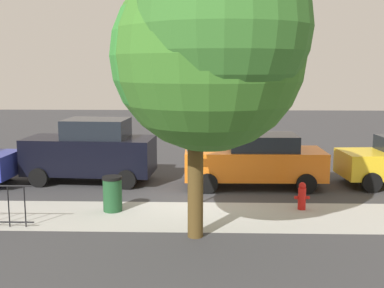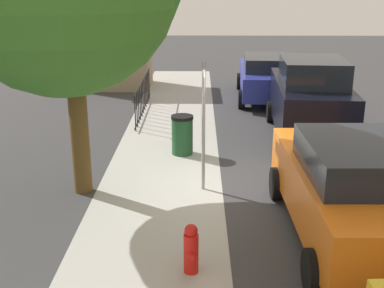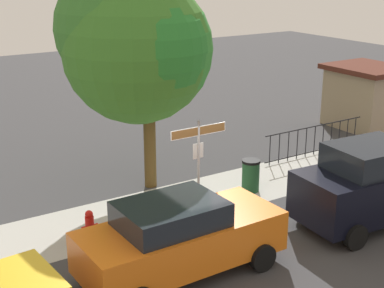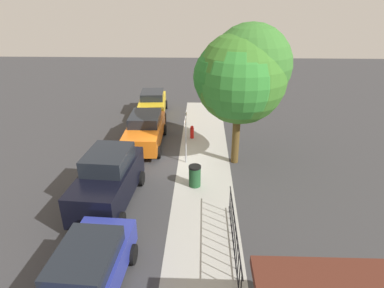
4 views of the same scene
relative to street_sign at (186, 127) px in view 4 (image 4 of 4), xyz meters
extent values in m
plane|color=#38383A|center=(-0.04, -0.40, -1.91)|extent=(60.00, 60.00, 0.00)
cube|color=#A7A6A0|center=(1.96, 0.90, -1.91)|extent=(24.00, 2.60, 0.00)
cylinder|color=#9EA0A5|center=(0.00, 0.00, -0.58)|extent=(0.07, 0.07, 2.65)
cube|color=brown|center=(0.00, 0.00, 0.46)|extent=(1.66, 0.02, 0.22)
cube|color=white|center=(0.00, 0.00, 0.46)|extent=(1.69, 0.02, 0.25)
cube|color=silver|center=(0.00, 0.02, -0.09)|extent=(0.32, 0.02, 0.42)
cylinder|color=brown|center=(-0.14, 2.45, -0.36)|extent=(0.36, 0.36, 3.10)
sphere|color=#287A2C|center=(-0.33, 1.99, 2.37)|extent=(3.30, 3.30, 3.30)
sphere|color=#3A7728|center=(-0.43, 2.54, 2.30)|extent=(4.27, 4.27, 4.27)
sphere|color=#37752C|center=(-0.69, 2.99, 2.87)|extent=(3.80, 3.80, 3.80)
sphere|color=#328531|center=(-0.26, 2.50, 2.29)|extent=(4.01, 4.01, 4.01)
cube|color=gold|center=(-7.01, -2.68, -1.17)|extent=(4.28, 2.03, 0.84)
cube|color=black|center=(-7.26, -2.70, -0.51)|extent=(2.11, 1.66, 0.49)
cylinder|color=black|center=(-5.67, -1.72, -1.59)|extent=(0.65, 0.27, 0.64)
cylinder|color=black|center=(-5.54, -3.43, -1.59)|extent=(0.65, 0.27, 0.64)
cylinder|color=black|center=(-8.49, -1.94, -1.59)|extent=(0.65, 0.27, 0.64)
cylinder|color=black|center=(-8.36, -3.65, -1.59)|extent=(0.65, 0.27, 0.64)
cube|color=orange|center=(-1.99, -2.37, -1.13)|extent=(4.59, 1.86, 0.92)
cube|color=black|center=(-2.26, -2.38, -0.41)|extent=(2.21, 1.62, 0.52)
cylinder|color=black|center=(-0.45, -1.45, -1.59)|extent=(0.64, 0.23, 0.64)
cylinder|color=black|center=(-0.42, -3.25, -1.59)|extent=(0.64, 0.23, 0.64)
cylinder|color=black|center=(-3.55, -1.49, -1.59)|extent=(0.64, 0.23, 0.64)
cylinder|color=black|center=(-3.53, -3.30, -1.59)|extent=(0.64, 0.23, 0.64)
cube|color=black|center=(3.62, -2.89, -0.98)|extent=(4.49, 2.10, 1.23)
cube|color=black|center=(3.36, -2.88, -0.04)|extent=(2.21, 1.73, 0.65)
cylinder|color=black|center=(5.17, -2.10, -1.59)|extent=(0.65, 0.26, 0.64)
cylinder|color=black|center=(5.05, -3.90, -1.59)|extent=(0.65, 0.26, 0.64)
cylinder|color=black|center=(2.20, -1.89, -1.59)|extent=(0.65, 0.26, 0.64)
cylinder|color=black|center=(2.08, -3.69, -1.59)|extent=(0.65, 0.26, 0.64)
cube|color=navy|center=(8.32, -2.30, -1.19)|extent=(4.66, 1.99, 0.80)
cube|color=black|center=(8.05, -2.29, -0.56)|extent=(2.28, 1.65, 0.47)
cylinder|color=black|center=(6.82, -1.35, -1.59)|extent=(0.65, 0.26, 0.64)
cylinder|color=black|center=(6.72, -3.08, -1.59)|extent=(0.65, 0.26, 0.64)
cylinder|color=black|center=(6.17, 1.90, -0.86)|extent=(4.52, 0.04, 0.04)
cylinder|color=black|center=(6.17, 1.90, -1.79)|extent=(4.52, 0.04, 0.04)
cylinder|color=black|center=(4.11, 1.90, -1.39)|extent=(0.03, 0.03, 1.05)
cylinder|color=black|center=(4.52, 1.90, -1.39)|extent=(0.03, 0.03, 1.05)
cylinder|color=black|center=(4.93, 1.90, -1.39)|extent=(0.03, 0.03, 1.05)
cylinder|color=black|center=(5.34, 1.90, -1.39)|extent=(0.03, 0.03, 1.05)
cylinder|color=black|center=(5.75, 1.90, -1.39)|extent=(0.03, 0.03, 1.05)
cylinder|color=black|center=(6.17, 1.90, -1.39)|extent=(0.03, 0.03, 1.05)
cylinder|color=black|center=(6.58, 1.90, -1.39)|extent=(0.03, 0.03, 1.05)
cylinder|color=black|center=(6.99, 1.90, -1.39)|extent=(0.03, 0.03, 1.05)
cylinder|color=black|center=(7.40, 1.90, -1.39)|extent=(0.03, 0.03, 1.05)
cylinder|color=black|center=(7.81, 1.90, -1.39)|extent=(0.03, 0.03, 1.05)
cylinder|color=red|center=(-3.08, 0.20, -1.60)|extent=(0.22, 0.22, 0.62)
sphere|color=red|center=(-3.08, 0.20, -1.23)|extent=(0.20, 0.20, 0.20)
cylinder|color=red|center=(-3.24, 0.20, -1.57)|extent=(0.10, 0.09, 0.09)
cylinder|color=red|center=(-2.92, 0.20, -1.57)|extent=(0.10, 0.09, 0.09)
cylinder|color=#1E4C28|center=(2.19, 0.50, -1.46)|extent=(0.52, 0.52, 0.90)
cylinder|color=black|center=(2.19, 0.50, -0.97)|extent=(0.55, 0.55, 0.08)
camera|label=1|loc=(-0.38, 13.24, 2.07)|focal=44.72mm
camera|label=2|loc=(-9.49, 0.10, 2.22)|focal=46.44mm
camera|label=3|loc=(-7.76, -11.83, 4.75)|focal=52.94mm
camera|label=4|loc=(14.58, 0.80, 5.83)|focal=30.46mm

